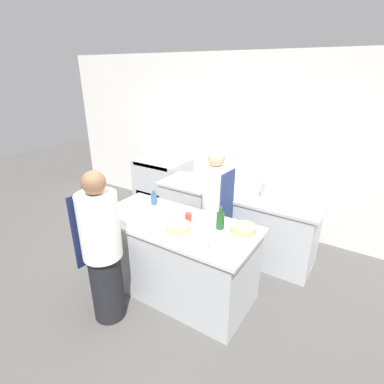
% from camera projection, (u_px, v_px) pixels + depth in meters
% --- Properties ---
extents(ground_plane, '(16.00, 16.00, 0.00)m').
position_uv_depth(ground_plane, '(177.00, 288.00, 3.75)').
color(ground_plane, '#4C4947').
extents(wall_back, '(8.00, 0.06, 2.80)m').
position_uv_depth(wall_back, '(251.00, 145.00, 4.87)').
color(wall_back, silver).
rests_on(wall_back, ground_plane).
extents(prep_counter, '(1.89, 0.87, 0.93)m').
position_uv_depth(prep_counter, '(176.00, 257.00, 3.57)').
color(prep_counter, '#B7BABC').
rests_on(prep_counter, ground_plane).
extents(pass_counter, '(2.38, 0.68, 0.93)m').
position_uv_depth(pass_counter, '(234.00, 221.00, 4.41)').
color(pass_counter, '#B7BABC').
rests_on(pass_counter, ground_plane).
extents(oven_range, '(0.91, 0.72, 1.01)m').
position_uv_depth(oven_range, '(163.00, 185.00, 5.66)').
color(oven_range, '#B7BABC').
rests_on(oven_range, ground_plane).
extents(chef_at_prep_near, '(0.43, 0.41, 1.69)m').
position_uv_depth(chef_at_prep_near, '(102.00, 250.00, 3.04)').
color(chef_at_prep_near, black).
rests_on(chef_at_prep_near, ground_plane).
extents(chef_at_stove, '(0.37, 0.35, 1.64)m').
position_uv_depth(chef_at_stove, '(215.00, 210.00, 3.95)').
color(chef_at_stove, black).
rests_on(chef_at_stove, ground_plane).
extents(bottle_olive_oil, '(0.08, 0.08, 0.20)m').
position_uv_depth(bottle_olive_oil, '(212.00, 248.00, 2.76)').
color(bottle_olive_oil, silver).
rests_on(bottle_olive_oil, prep_counter).
extents(bottle_vinegar, '(0.09, 0.09, 0.26)m').
position_uv_depth(bottle_vinegar, '(220.00, 220.00, 3.23)').
color(bottle_vinegar, '#19471E').
rests_on(bottle_vinegar, prep_counter).
extents(bottle_wine, '(0.08, 0.08, 0.19)m').
position_uv_depth(bottle_wine, '(154.00, 199.00, 3.82)').
color(bottle_wine, '#2D5175').
rests_on(bottle_wine, prep_counter).
extents(bowl_mixing_large, '(0.27, 0.27, 0.07)m').
position_uv_depth(bowl_mixing_large, '(178.00, 227.00, 3.21)').
color(bowl_mixing_large, tan).
rests_on(bowl_mixing_large, prep_counter).
extents(bowl_prep_small, '(0.21, 0.21, 0.06)m').
position_uv_depth(bowl_prep_small, '(184.00, 213.00, 3.55)').
color(bowl_prep_small, white).
rests_on(bowl_prep_small, prep_counter).
extents(bowl_ceramic_blue, '(0.28, 0.28, 0.07)m').
position_uv_depth(bowl_ceramic_blue, '(243.00, 229.00, 3.18)').
color(bowl_ceramic_blue, tan).
rests_on(bowl_ceramic_blue, prep_counter).
extents(cup, '(0.08, 0.08, 0.10)m').
position_uv_depth(cup, '(188.00, 217.00, 3.40)').
color(cup, '#B2382D').
rests_on(cup, prep_counter).
extents(stockpot, '(0.30, 0.30, 0.24)m').
position_uv_depth(stockpot, '(272.00, 190.00, 3.97)').
color(stockpot, '#B7BABC').
rests_on(stockpot, pass_counter).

